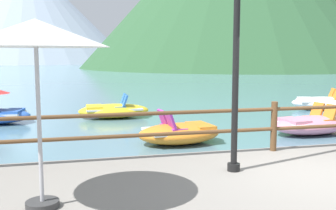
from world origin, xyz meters
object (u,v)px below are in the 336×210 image
(pedal_boat_0, at_px, (113,110))
(pedal_boat_4, at_px, (324,103))
(pedal_boat_2, at_px, (312,124))
(beach_umbrella, at_px, (36,36))
(pedal_boat_3, at_px, (180,133))

(pedal_boat_0, bearing_deg, pedal_boat_4, 0.40)
(pedal_boat_4, bearing_deg, pedal_boat_2, -128.27)
(beach_umbrella, distance_m, pedal_boat_4, 14.18)
(pedal_boat_3, distance_m, pedal_boat_4, 8.74)
(pedal_boat_0, xyz_separation_m, pedal_boat_2, (5.16, -4.31, 0.01))
(beach_umbrella, height_order, pedal_boat_4, beach_umbrella)
(pedal_boat_3, xyz_separation_m, pedal_boat_4, (7.43, 4.62, 0.01))
(beach_umbrella, relative_size, pedal_boat_2, 0.84)
(pedal_boat_2, height_order, pedal_boat_3, pedal_boat_2)
(pedal_boat_4, bearing_deg, pedal_boat_3, -148.14)
(beach_umbrella, height_order, pedal_boat_2, beach_umbrella)
(beach_umbrella, distance_m, pedal_boat_0, 9.69)
(pedal_boat_0, xyz_separation_m, pedal_boat_3, (1.18, -4.56, 0.01))
(pedal_boat_0, bearing_deg, pedal_boat_2, -39.90)
(pedal_boat_3, relative_size, pedal_boat_4, 0.79)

